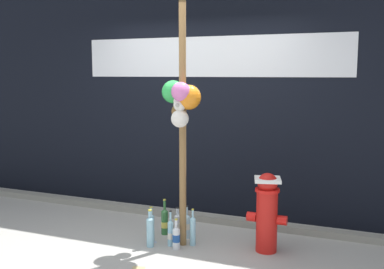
{
  "coord_description": "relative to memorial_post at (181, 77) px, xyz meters",
  "views": [
    {
      "loc": [
        2.02,
        -3.9,
        1.81
      ],
      "look_at": [
        0.33,
        0.33,
        1.19
      ],
      "focal_mm": 42.26,
      "sensor_mm": 36.0,
      "label": 1
    }
  ],
  "objects": [
    {
      "name": "litter_2",
      "position": [
        -0.33,
        -0.05,
        -1.76
      ],
      "size": [
        0.11,
        0.11,
        0.01
      ],
      "primitive_type": "cube",
      "rotation": [
        0.0,
        0.0,
        0.73
      ],
      "color": "#8C99B2",
      "rests_on": "ground_plane"
    },
    {
      "name": "litter_0",
      "position": [
        -0.78,
        0.85,
        -1.76
      ],
      "size": [
        0.13,
        0.12,
        0.01
      ],
      "primitive_type": "cube",
      "rotation": [
        0.0,
        0.0,
        0.61
      ],
      "color": "tan",
      "rests_on": "ground_plane"
    },
    {
      "name": "building_wall",
      "position": [
        -0.23,
        1.27,
        -0.05
      ],
      "size": [
        10.0,
        0.21,
        3.43
      ],
      "color": "black",
      "rests_on": "ground_plane"
    },
    {
      "name": "bottle_0",
      "position": [
        -0.04,
        0.22,
        -1.62
      ],
      "size": [
        0.08,
        0.08,
        0.37
      ],
      "color": "#B2DBEA",
      "rests_on": "ground_plane"
    },
    {
      "name": "fire_hydrant",
      "position": [
        0.86,
        0.18,
        -1.34
      ],
      "size": [
        0.41,
        0.32,
        0.81
      ],
      "color": "red",
      "rests_on": "ground_plane"
    },
    {
      "name": "bottle_6",
      "position": [
        -0.35,
        -0.01,
        -1.6
      ],
      "size": [
        0.07,
        0.07,
        0.39
      ],
      "color": "#93CCE0",
      "rests_on": "ground_plane"
    },
    {
      "name": "curb_strip",
      "position": [
        -0.23,
        0.83,
        -1.72
      ],
      "size": [
        8.0,
        0.12,
        0.08
      ],
      "primitive_type": "cube",
      "color": "gray",
      "rests_on": "ground_plane"
    },
    {
      "name": "memorial_post",
      "position": [
        0.0,
        0.0,
        0.0
      ],
      "size": [
        0.54,
        0.42,
        3.07
      ],
      "color": "olive",
      "rests_on": "ground_plane"
    },
    {
      "name": "bottle_7",
      "position": [
        -0.31,
        0.24,
        -1.61
      ],
      "size": [
        0.08,
        0.08,
        0.41
      ],
      "color": "#337038",
      "rests_on": "ground_plane"
    },
    {
      "name": "bottle_3",
      "position": [
        -0.14,
        0.21,
        -1.62
      ],
      "size": [
        0.07,
        0.07,
        0.34
      ],
      "color": "silver",
      "rests_on": "ground_plane"
    },
    {
      "name": "bottle_2",
      "position": [
        -0.11,
        -0.05,
        -1.62
      ],
      "size": [
        0.06,
        0.06,
        0.38
      ],
      "color": "#93CCE0",
      "rests_on": "ground_plane"
    },
    {
      "name": "bottle_5",
      "position": [
        -0.3,
        -0.15,
        -1.59
      ],
      "size": [
        0.08,
        0.08,
        0.4
      ],
      "color": "#93CCE0",
      "rests_on": "ground_plane"
    },
    {
      "name": "ground_plane",
      "position": [
        -0.23,
        -0.3,
        -1.76
      ],
      "size": [
        14.0,
        14.0,
        0.0
      ],
      "primitive_type": "plane",
      "color": "#9E9B93"
    },
    {
      "name": "bottle_1",
      "position": [
        -0.01,
        -0.12,
        -1.64
      ],
      "size": [
        0.08,
        0.08,
        0.32
      ],
      "color": "silver",
      "rests_on": "ground_plane"
    },
    {
      "name": "litter_1",
      "position": [
        -0.16,
        -0.66,
        -1.76
      ],
      "size": [
        0.13,
        0.08,
        0.01
      ],
      "primitive_type": "cube",
      "rotation": [
        0.0,
        0.0,
        0.23
      ],
      "color": "tan",
      "rests_on": "ground_plane"
    },
    {
      "name": "bottle_4",
      "position": [
        0.1,
        0.05,
        -1.6
      ],
      "size": [
        0.06,
        0.06,
        0.4
      ],
      "color": "#93CCE0",
      "rests_on": "ground_plane"
    }
  ]
}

